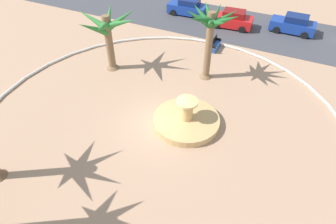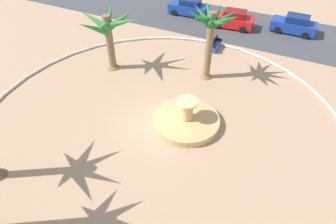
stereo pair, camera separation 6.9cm
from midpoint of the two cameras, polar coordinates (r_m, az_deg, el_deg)
ground_plane at (r=17.56m, az=-1.47°, el=-2.48°), size 80.00×80.00×0.00m
plaza_curb at (r=17.49m, az=-1.47°, el=-2.24°), size 22.73×22.73×0.20m
street_asphalt at (r=30.12m, az=12.79°, el=16.83°), size 48.00×8.00×0.03m
fountain at (r=17.45m, az=3.83°, el=-1.66°), size 4.09×4.09×1.82m
palm_tree_near_fountain at (r=19.75m, az=8.74°, el=16.42°), size 3.65×3.64×5.27m
palm_tree_far_side at (r=21.45m, az=-11.84°, el=15.75°), size 4.70×4.52×4.51m
bench_east at (r=25.20m, az=9.68°, el=13.00°), size 0.52×1.61×1.00m
parked_car_leftmost at (r=31.44m, az=4.25°, el=20.28°), size 4.05×2.02×1.67m
parked_car_second at (r=29.25m, az=12.92°, el=17.69°), size 4.12×2.16×1.67m
parked_car_third at (r=29.95m, az=24.13°, el=15.74°), size 4.01×1.95×1.67m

